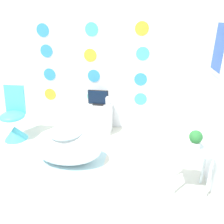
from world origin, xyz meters
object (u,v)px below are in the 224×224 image
(chair, at_px, (14,124))
(vase, at_px, (107,102))
(potted_plant_left, at_px, (195,139))
(bathtub, at_px, (67,146))
(tv, at_px, (98,98))

(chair, height_order, vase, chair)
(chair, xyz_separation_m, potted_plant_left, (2.64, -0.79, 0.39))
(bathtub, bearing_deg, potted_plant_left, -10.70)
(bathtub, xyz_separation_m, vase, (0.42, 0.86, 0.34))
(vase, bearing_deg, potted_plant_left, -45.07)
(bathtub, bearing_deg, chair, 155.11)
(vase, xyz_separation_m, potted_plant_left, (1.15, -1.15, 0.07))
(bathtub, distance_m, potted_plant_left, 1.65)
(chair, relative_size, vase, 4.60)
(chair, relative_size, tv, 2.53)
(chair, height_order, potted_plant_left, chair)
(bathtub, distance_m, chair, 1.18)
(bathtub, height_order, tv, tv)
(bathtub, height_order, vase, vase)
(tv, distance_m, vase, 0.21)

